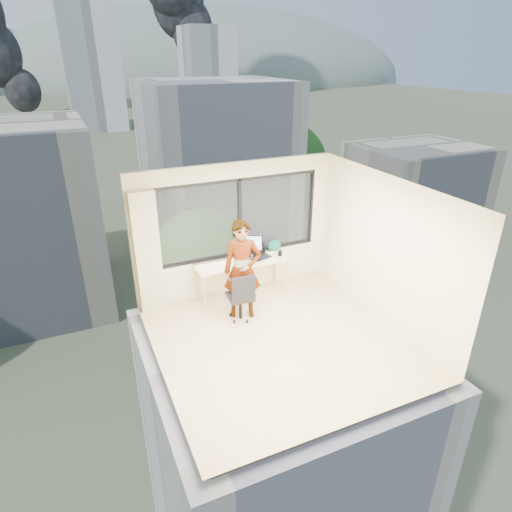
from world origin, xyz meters
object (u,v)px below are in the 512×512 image
game_console (241,254)px  handbag (274,245)px  desk (242,279)px  person (242,270)px  chair (240,295)px  monitor (250,246)px  laptop (262,252)px

game_console → handbag: bearing=13.5°
desk → person: (-0.25, -0.64, 0.54)m
chair → monitor: size_ratio=1.93×
game_console → monitor: bearing=-41.0°
person → game_console: person is taller
desk → person: person is taller
game_console → laptop: laptop is taller
chair → monitor: monitor is taller
monitor → handbag: size_ratio=1.73×
monitor → game_console: monitor is taller
desk → person: size_ratio=0.98×
monitor → laptop: monitor is taller
chair → game_console: size_ratio=3.31×
monitor → game_console: bearing=144.4°
chair → desk: bearing=69.2°
chair → person: (0.09, 0.11, 0.43)m
laptop → handbag: bearing=12.8°
monitor → laptop: 0.29m
person → handbag: person is taller
laptop → desk: bearing=166.9°
desk → monitor: bearing=21.5°
person → monitor: 0.85m
desk → monitor: (0.20, 0.08, 0.63)m
desk → laptop: size_ratio=5.43×
person → handbag: 1.36m
desk → monitor: 0.66m
person → game_console: (0.33, 0.88, -0.13)m
chair → game_console: (0.43, 0.99, 0.30)m
desk → chair: bearing=-114.9°
chair → game_console: chair is taller
desk → game_console: (0.08, 0.25, 0.41)m
person → game_console: bearing=89.4°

